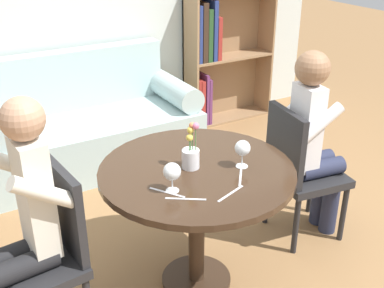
% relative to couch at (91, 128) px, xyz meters
% --- Properties ---
extents(ground_plane, '(16.00, 16.00, 0.00)m').
position_rel_couch_xyz_m(ground_plane, '(0.00, -1.75, -0.31)').
color(ground_plane, olive).
extents(round_table, '(1.03, 1.03, 0.75)m').
position_rel_couch_xyz_m(round_table, '(0.00, -1.75, 0.31)').
color(round_table, '#382619').
rests_on(round_table, ground_plane).
extents(couch, '(1.75, 0.80, 0.92)m').
position_rel_couch_xyz_m(couch, '(0.00, 0.00, 0.00)').
color(couch, '#A8C1C1').
rests_on(couch, ground_plane).
extents(bookshelf_right, '(0.91, 0.28, 1.31)m').
position_rel_couch_xyz_m(bookshelf_right, '(1.43, 0.27, 0.36)').
color(bookshelf_right, '#93704C').
rests_on(bookshelf_right, ground_plane).
extents(chair_left, '(0.46, 0.46, 0.90)m').
position_rel_couch_xyz_m(chair_left, '(-0.80, -1.69, 0.18)').
color(chair_left, '#232326').
rests_on(chair_left, ground_plane).
extents(chair_right, '(0.48, 0.48, 0.90)m').
position_rel_couch_xyz_m(chair_right, '(0.80, -1.67, 0.18)').
color(chair_right, '#232326').
rests_on(chair_right, ground_plane).
extents(person_left, '(0.44, 0.37, 1.27)m').
position_rel_couch_xyz_m(person_left, '(-0.88, -1.71, 0.36)').
color(person_left, black).
rests_on(person_left, ground_plane).
extents(person_right, '(0.45, 0.38, 1.25)m').
position_rel_couch_xyz_m(person_right, '(0.88, -1.69, 0.36)').
color(person_right, '#282D47').
rests_on(person_right, ground_plane).
extents(wine_glass_left, '(0.09, 0.09, 0.15)m').
position_rel_couch_xyz_m(wine_glass_left, '(-0.22, -1.89, 0.54)').
color(wine_glass_left, white).
rests_on(wine_glass_left, round_table).
extents(wine_glass_right, '(0.08, 0.08, 0.15)m').
position_rel_couch_xyz_m(wine_glass_right, '(0.21, -1.85, 0.54)').
color(wine_glass_right, white).
rests_on(wine_glass_right, round_table).
extents(flower_vase, '(0.09, 0.09, 0.25)m').
position_rel_couch_xyz_m(flower_vase, '(-0.02, -1.72, 0.52)').
color(flower_vase, silver).
rests_on(flower_vase, round_table).
extents(knife_left_setting, '(0.11, 0.17, 0.00)m').
position_rel_couch_xyz_m(knife_left_setting, '(-0.24, -1.89, 0.44)').
color(knife_left_setting, silver).
rests_on(knife_left_setting, round_table).
extents(fork_left_setting, '(0.16, 0.12, 0.00)m').
position_rel_couch_xyz_m(fork_left_setting, '(-0.20, -1.98, 0.44)').
color(fork_left_setting, silver).
rests_on(fork_left_setting, round_table).
extents(knife_right_setting, '(0.13, 0.16, 0.00)m').
position_rel_couch_xyz_m(knife_right_setting, '(0.14, -1.94, 0.44)').
color(knife_right_setting, silver).
rests_on(knife_right_setting, round_table).
extents(fork_right_setting, '(0.18, 0.07, 0.00)m').
position_rel_couch_xyz_m(fork_right_setting, '(0.01, -2.05, 0.44)').
color(fork_right_setting, silver).
rests_on(fork_right_setting, round_table).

